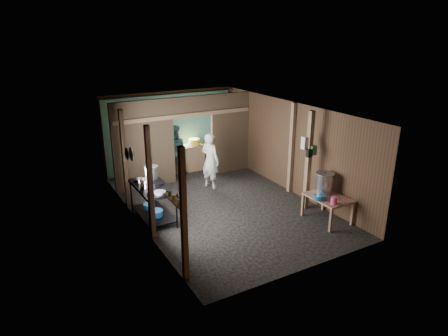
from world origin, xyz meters
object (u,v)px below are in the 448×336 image
gas_range (153,203)px  yellow_tub (194,142)px  prep_table (327,209)px  pink_bucket (334,201)px  stock_pot (324,183)px  stove_pot_large (152,173)px  cook (210,161)px

gas_range → yellow_tub: size_ratio=4.23×
prep_table → pink_bucket: bearing=-116.5°
stock_pot → gas_range: bearing=154.0°
stove_pot_large → yellow_tub: size_ratio=0.96×
yellow_tub → pink_bucket: bearing=-79.5°
cook → stove_pot_large: bearing=87.9°
stove_pot_large → stock_pot: size_ratio=0.65×
gas_range → stock_pot: stock_pot is taller
stove_pot_large → cook: 2.19m
prep_table → pink_bucket: pink_bucket is taller
gas_range → stock_pot: 4.26m
stock_pot → yellow_tub: bearing=105.0°
prep_table → stove_pot_large: size_ratio=3.05×
gas_range → pink_bucket: bearing=-35.4°
gas_range → stock_pot: size_ratio=2.86×
gas_range → stove_pot_large: 0.79m
yellow_tub → cook: bearing=-99.9°
stove_pot_large → stock_pot: (3.64, -2.34, -0.18)m
cook → gas_range: bearing=96.8°
stove_pot_large → yellow_tub: bearing=46.3°
stock_pot → pink_bucket: 0.72m
stock_pot → cook: size_ratio=0.32×
gas_range → cook: 2.56m
stove_pot_large → gas_range: bearing=-109.6°
pink_bucket → prep_table: bearing=63.5°
stock_pot → yellow_tub: (-1.29, 4.80, 0.08)m
yellow_tub → cook: (-0.30, -1.72, -0.11)m
gas_range → prep_table: size_ratio=1.44×
prep_table → stock_pot: 0.63m
gas_range → pink_bucket: (3.52, -2.50, 0.27)m
stove_pot_large → pink_bucket: (3.35, -2.98, -0.34)m
pink_bucket → stock_pot: bearing=66.3°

